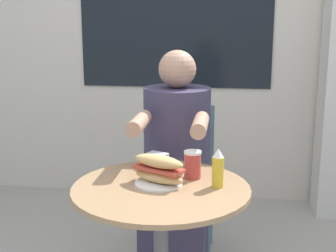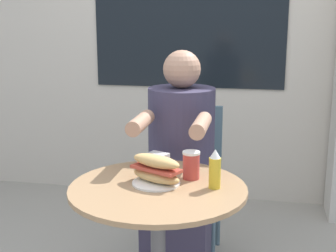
# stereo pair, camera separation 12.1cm
# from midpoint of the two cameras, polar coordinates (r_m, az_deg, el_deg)

# --- Properties ---
(storefront_wall) EXTENTS (8.00, 0.09, 2.80)m
(storefront_wall) POSITION_cam_midpoint_polar(r_m,az_deg,el_deg) (3.52, 2.68, 13.53)
(storefront_wall) COLOR beige
(storefront_wall) RESTS_ON ground_plane
(cafe_table) EXTENTS (0.71, 0.71, 0.72)m
(cafe_table) POSITION_cam_midpoint_polar(r_m,az_deg,el_deg) (1.94, -2.68, -12.74)
(cafe_table) COLOR #997551
(cafe_table) RESTS_ON ground_plane
(diner_chair) EXTENTS (0.38, 0.38, 0.87)m
(diner_chair) POSITION_cam_midpoint_polar(r_m,az_deg,el_deg) (2.75, 0.59, -4.90)
(diner_chair) COLOR slate
(diner_chair) RESTS_ON ground_plane
(seated_diner) EXTENTS (0.34, 0.61, 1.22)m
(seated_diner) POSITION_cam_midpoint_polar(r_m,az_deg,el_deg) (2.43, -0.45, -7.17)
(seated_diner) COLOR #38334C
(seated_diner) RESTS_ON ground_plane
(sandwich_on_plate) EXTENTS (0.24, 0.19, 0.12)m
(sandwich_on_plate) POSITION_cam_midpoint_polar(r_m,az_deg,el_deg) (1.87, -3.00, -5.49)
(sandwich_on_plate) COLOR white
(sandwich_on_plate) RESTS_ON cafe_table
(drink_cup) EXTENTS (0.07, 0.07, 0.12)m
(drink_cup) POSITION_cam_midpoint_polar(r_m,az_deg,el_deg) (1.94, 1.23, -4.73)
(drink_cup) COLOR #B73D38
(drink_cup) RESTS_ON cafe_table
(napkin_box) EXTENTS (0.12, 0.12, 0.06)m
(napkin_box) POSITION_cam_midpoint_polar(r_m,az_deg,el_deg) (2.09, -3.21, -4.25)
(napkin_box) COLOR silver
(napkin_box) RESTS_ON cafe_table
(condiment_bottle) EXTENTS (0.05, 0.05, 0.16)m
(condiment_bottle) POSITION_cam_midpoint_polar(r_m,az_deg,el_deg) (1.84, 4.23, -5.21)
(condiment_bottle) COLOR gold
(condiment_bottle) RESTS_ON cafe_table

